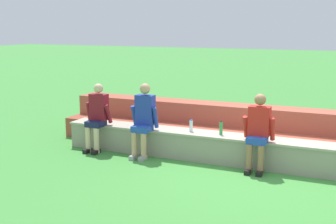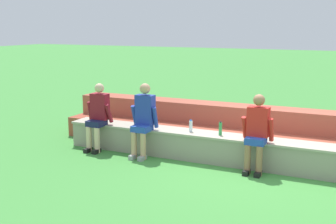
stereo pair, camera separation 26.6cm
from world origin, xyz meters
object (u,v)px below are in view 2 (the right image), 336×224
(person_left_of_center, at_px, (143,118))
(water_bottle_near_left, at_px, (220,129))
(person_far_left, at_px, (98,115))
(water_bottle_near_right, at_px, (191,126))
(person_center, at_px, (257,131))

(person_left_of_center, bearing_deg, water_bottle_near_left, 10.25)
(person_far_left, distance_m, water_bottle_near_left, 2.58)
(person_far_left, xyz_separation_m, person_left_of_center, (1.07, -0.00, 0.04))
(water_bottle_near_right, bearing_deg, person_far_left, -171.43)
(water_bottle_near_left, bearing_deg, person_left_of_center, -169.75)
(person_left_of_center, relative_size, person_center, 1.05)
(person_far_left, bearing_deg, water_bottle_near_right, 8.57)
(person_far_left, distance_m, person_center, 3.32)
(person_far_left, height_order, person_center, person_far_left)
(person_center, bearing_deg, water_bottle_near_right, 168.41)
(person_left_of_center, height_order, water_bottle_near_right, person_left_of_center)
(water_bottle_near_left, bearing_deg, person_center, -18.67)
(water_bottle_near_left, xyz_separation_m, water_bottle_near_right, (-0.61, 0.02, -0.01))
(person_center, distance_m, water_bottle_near_left, 0.80)
(person_left_of_center, bearing_deg, water_bottle_near_right, 18.47)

